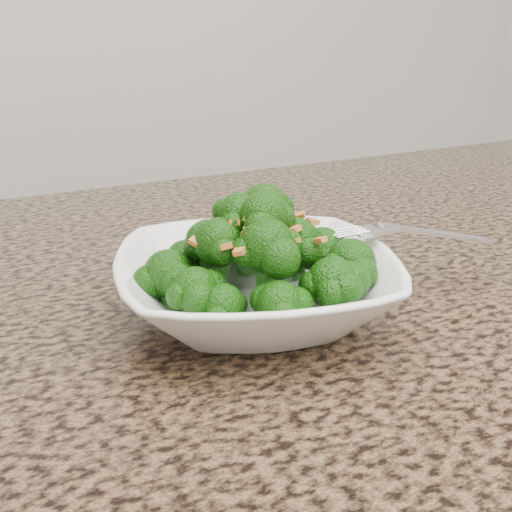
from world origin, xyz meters
TOP-DOWN VIEW (x-y plane):
  - granite_counter at (0.00, 0.30)m, footprint 1.64×1.04m
  - bowl at (-0.10, 0.35)m, footprint 0.27×0.27m
  - broccoli_pile at (-0.10, 0.35)m, footprint 0.18×0.18m
  - garlic_topping at (-0.10, 0.35)m, footprint 0.11×0.11m
  - fork at (0.01, 0.34)m, footprint 0.17×0.07m

SIDE VIEW (x-z plane):
  - granite_counter at x=0.00m, z-range 0.87..0.90m
  - bowl at x=-0.10m, z-range 0.90..0.95m
  - fork at x=0.01m, z-range 0.95..0.96m
  - broccoli_pile at x=-0.10m, z-range 0.95..1.02m
  - garlic_topping at x=-0.10m, z-range 1.02..1.02m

